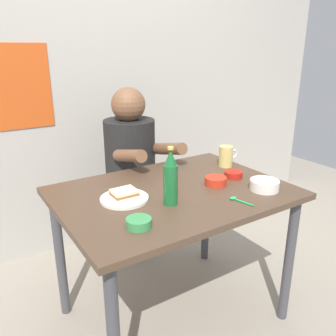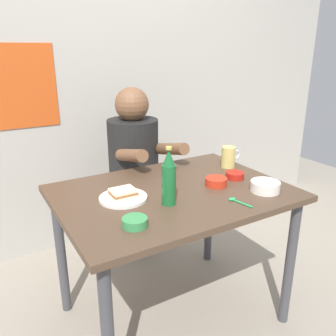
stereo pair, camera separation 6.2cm
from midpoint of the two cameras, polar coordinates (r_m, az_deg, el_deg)
ground_plane at (r=2.10m, az=-0.12°, el=-22.63°), size 6.00×6.00×0.00m
wall_back at (r=2.52m, az=-13.74°, el=16.38°), size 4.40×0.09×2.60m
dining_table at (r=1.74m, az=-0.14°, el=-6.50°), size 1.10×0.80×0.74m
stool at (r=2.40m, az=-6.59°, el=-6.93°), size 0.34×0.34×0.45m
person_seated at (r=2.24m, az=-6.87°, el=2.58°), size 0.33×0.56×0.72m
plate_orange at (r=1.61m, az=-8.22°, el=-4.96°), size 0.22×0.22×0.01m
sandwich at (r=1.60m, az=-8.26°, el=-4.14°), size 0.11×0.09×0.04m
beer_mug at (r=2.04m, az=8.58°, el=1.90°), size 0.13×0.08×0.12m
beer_bottle at (r=1.51m, az=-0.77°, el=-1.76°), size 0.06×0.06×0.26m
rice_bowl_white at (r=1.75m, az=14.45°, el=-2.62°), size 0.14×0.14×0.05m
sambal_bowl_red at (r=1.88m, az=9.67°, el=-0.98°), size 0.10×0.10×0.03m
dip_bowl_green at (r=1.37m, az=-6.10°, el=-8.78°), size 0.10×0.10×0.03m
sauce_bowl_chili at (r=1.77m, az=6.77°, el=-2.04°), size 0.11×0.11×0.04m
spoon at (r=1.61m, az=10.09°, el=-5.10°), size 0.04×0.12×0.01m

